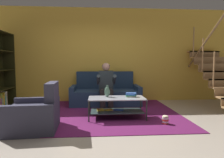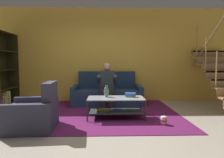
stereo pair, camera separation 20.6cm
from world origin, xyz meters
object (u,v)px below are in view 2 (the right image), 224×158
at_px(person_seated_center, 107,84).
at_px(armchair, 34,114).
at_px(bookshelf, 1,78).
at_px(popcorn_tub, 164,120).
at_px(couch, 107,94).
at_px(coffee_table, 115,104).
at_px(vase, 106,91).
at_px(book_stack, 130,95).

distance_m(person_seated_center, armchair, 2.16).
distance_m(bookshelf, popcorn_tub, 4.33).
bearing_deg(bookshelf, person_seated_center, -3.36).
bearing_deg(popcorn_tub, armchair, -176.08).
height_order(couch, coffee_table, couch).
xyz_separation_m(couch, popcorn_tub, (1.10, -2.04, -0.21)).
relative_size(person_seated_center, popcorn_tub, 6.78).
bearing_deg(bookshelf, vase, -19.96).
distance_m(person_seated_center, popcorn_tub, 1.93).
distance_m(couch, popcorn_tub, 2.33).
height_order(coffee_table, popcorn_tub, coffee_table).
height_order(vase, armchair, armchair).
relative_size(armchair, popcorn_tub, 5.07).
relative_size(couch, person_seated_center, 1.64).
bearing_deg(book_stack, popcorn_tub, -44.94).
xyz_separation_m(coffee_table, book_stack, (0.33, 0.06, 0.20)).
bearing_deg(armchair, couch, 58.75).
distance_m(bookshelf, armchair, 2.42).
xyz_separation_m(couch, armchair, (-1.34, -2.21, -0.02)).
relative_size(couch, coffee_table, 1.63).
xyz_separation_m(couch, vase, (-0.02, -1.41, 0.27)).
distance_m(couch, vase, 1.44).
relative_size(person_seated_center, vase, 4.74).
height_order(vase, bookshelf, bookshelf).
bearing_deg(person_seated_center, vase, -91.03).
bearing_deg(vase, armchair, -148.97).
height_order(book_stack, bookshelf, bookshelf).
xyz_separation_m(book_stack, popcorn_tub, (0.59, -0.59, -0.41)).
relative_size(person_seated_center, book_stack, 4.66).
xyz_separation_m(coffee_table, bookshelf, (-3.02, 1.13, 0.50)).
bearing_deg(book_stack, couch, 109.26).
relative_size(couch, popcorn_tub, 11.13).
bearing_deg(couch, coffee_table, -83.42).
bearing_deg(armchair, coffee_table, 24.45).
bearing_deg(bookshelf, book_stack, -17.72).
height_order(person_seated_center, bookshelf, bookshelf).
distance_m(couch, person_seated_center, 0.66).
height_order(vase, popcorn_tub, vase).
relative_size(book_stack, bookshelf, 0.13).
distance_m(coffee_table, armchair, 1.66).
distance_m(person_seated_center, coffee_table, 1.04).
bearing_deg(couch, vase, -90.63).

